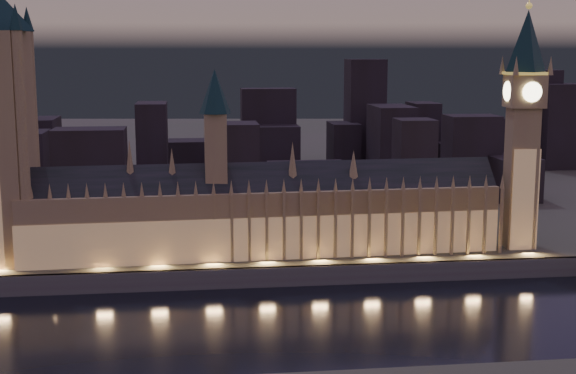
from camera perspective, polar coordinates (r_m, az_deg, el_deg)
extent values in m
plane|color=black|center=(285.56, 0.37, -9.44)|extent=(2000.00, 2000.00, 0.00)
cube|color=#3C4A30|center=(793.24, -4.51, 3.25)|extent=(2000.00, 960.00, 8.00)
cube|color=#4E4745|center=(323.12, -0.58, -6.39)|extent=(2000.00, 2.50, 8.00)
cube|color=#947952|center=(338.53, -1.70, -2.50)|extent=(200.62, 27.58, 28.00)
cube|color=tan|center=(329.70, -1.52, -3.73)|extent=(200.00, 0.50, 18.00)
cube|color=black|center=(335.32, -1.71, 0.34)|extent=(200.47, 23.85, 16.26)
cube|color=#947952|center=(332.18, -5.16, 2.48)|extent=(9.00, 9.00, 32.00)
cone|color=#102B2B|center=(329.94, -5.23, 6.79)|extent=(13.00, 13.00, 18.00)
cube|color=#947952|center=(334.01, -18.88, -3.20)|extent=(1.20, 1.20, 28.00)
cone|color=#947952|center=(331.33, -19.03, -0.31)|extent=(2.00, 2.00, 6.00)
cube|color=#947952|center=(332.60, -17.68, -3.19)|extent=(1.20, 1.20, 28.00)
cone|color=#947952|center=(329.92, -17.81, -0.29)|extent=(2.00, 2.00, 6.00)
cube|color=#947952|center=(331.34, -16.46, -3.18)|extent=(1.20, 1.20, 28.00)
cone|color=#947952|center=(328.65, -16.59, -0.26)|extent=(2.00, 2.00, 6.00)
cube|color=#947952|center=(330.24, -15.24, -3.16)|extent=(1.20, 1.20, 28.00)
cone|color=#947952|center=(327.53, -15.36, -0.24)|extent=(2.00, 2.00, 6.00)
cube|color=#947952|center=(329.28, -14.01, -3.15)|extent=(1.20, 1.20, 28.00)
cone|color=#947952|center=(326.57, -14.12, -0.21)|extent=(2.00, 2.00, 6.00)
cube|color=#947952|center=(328.48, -12.77, -3.13)|extent=(1.20, 1.20, 28.00)
cone|color=#947952|center=(325.76, -12.87, -0.19)|extent=(2.00, 2.00, 6.00)
cube|color=#947952|center=(327.83, -11.53, -3.11)|extent=(1.20, 1.20, 28.00)
cone|color=#947952|center=(325.10, -11.62, -0.16)|extent=(2.00, 2.00, 6.00)
cube|color=#947952|center=(327.33, -10.28, -3.09)|extent=(1.20, 1.20, 28.00)
cone|color=#947952|center=(324.60, -10.36, -0.13)|extent=(2.00, 2.00, 6.00)
cube|color=#947952|center=(326.99, -9.03, -3.06)|extent=(1.20, 1.20, 28.00)
cone|color=#947952|center=(324.26, -9.10, -0.11)|extent=(2.00, 2.00, 6.00)
cube|color=#947952|center=(326.81, -7.77, -3.04)|extent=(1.20, 1.20, 28.00)
cone|color=#947952|center=(324.08, -7.84, -0.08)|extent=(2.00, 2.00, 6.00)
cube|color=#947952|center=(326.78, -6.52, -3.01)|extent=(1.20, 1.20, 28.00)
cone|color=#947952|center=(324.05, -6.58, -0.06)|extent=(2.00, 2.00, 6.00)
cube|color=#947952|center=(326.91, -5.27, -2.98)|extent=(1.20, 1.20, 28.00)
cone|color=#947952|center=(324.18, -5.32, -0.03)|extent=(2.00, 2.00, 6.00)
cube|color=#947952|center=(327.19, -4.01, -2.96)|extent=(1.20, 1.20, 28.00)
cone|color=#947952|center=(324.46, -4.06, 0.00)|extent=(2.00, 2.00, 6.00)
cube|color=#947952|center=(327.63, -2.77, -2.92)|extent=(1.20, 1.20, 28.00)
cone|color=#947952|center=(324.91, -2.80, 0.02)|extent=(2.00, 2.00, 6.00)
cube|color=#947952|center=(328.23, -1.52, -2.89)|extent=(1.20, 1.20, 28.00)
cone|color=#947952|center=(325.51, -1.54, 0.05)|extent=(2.00, 2.00, 6.00)
cube|color=#947952|center=(328.98, -0.28, -2.86)|extent=(1.20, 1.20, 28.00)
cone|color=#947952|center=(326.26, -0.30, 0.08)|extent=(2.00, 2.00, 6.00)
cube|color=#947952|center=(329.88, 0.95, -2.83)|extent=(1.20, 1.20, 28.00)
cone|color=#947952|center=(327.17, 0.95, 0.10)|extent=(2.00, 2.00, 6.00)
cube|color=#947952|center=(330.93, 2.18, -2.79)|extent=(1.20, 1.20, 28.00)
cone|color=#947952|center=(328.23, 2.18, 0.13)|extent=(2.00, 2.00, 6.00)
cube|color=#947952|center=(332.13, 3.40, -2.76)|extent=(1.20, 1.20, 28.00)
cone|color=#947952|center=(329.44, 3.41, 0.15)|extent=(2.00, 2.00, 6.00)
cube|color=#947952|center=(333.49, 4.60, -2.72)|extent=(1.20, 1.20, 28.00)
cone|color=#947952|center=(330.81, 4.62, 0.18)|extent=(2.00, 2.00, 6.00)
cube|color=#947952|center=(334.98, 5.80, -2.68)|extent=(1.20, 1.20, 28.00)
cone|color=#947952|center=(332.32, 5.83, 0.20)|extent=(2.00, 2.00, 6.00)
cube|color=#947952|center=(336.63, 6.99, -2.64)|extent=(1.20, 1.20, 28.00)
cone|color=#947952|center=(333.98, 7.02, 0.23)|extent=(2.00, 2.00, 6.00)
cube|color=#947952|center=(338.42, 8.16, -2.60)|extent=(1.20, 1.20, 28.00)
cone|color=#947952|center=(335.78, 8.21, 0.25)|extent=(2.00, 2.00, 6.00)
cube|color=#947952|center=(340.34, 9.33, -2.56)|extent=(1.20, 1.20, 28.00)
cone|color=#947952|center=(337.72, 9.38, 0.28)|extent=(2.00, 2.00, 6.00)
cube|color=#947952|center=(342.41, 10.47, -2.52)|extent=(1.20, 1.20, 28.00)
cone|color=#947952|center=(339.80, 10.53, 0.30)|extent=(2.00, 2.00, 6.00)
cube|color=#947952|center=(344.61, 11.61, -2.48)|extent=(1.20, 1.20, 28.00)
cone|color=#947952|center=(342.02, 11.67, 0.32)|extent=(2.00, 2.00, 6.00)
cube|color=#947952|center=(346.94, 12.73, -2.44)|extent=(1.20, 1.20, 28.00)
cone|color=#947952|center=(344.37, 12.80, 0.35)|extent=(2.00, 2.00, 6.00)
cube|color=#947952|center=(349.41, 13.83, -2.40)|extent=(1.20, 1.20, 28.00)
cone|color=#947952|center=(346.85, 13.91, 0.37)|extent=(2.00, 2.00, 6.00)
cube|color=#947952|center=(352.00, 14.92, -2.36)|extent=(1.20, 1.20, 28.00)
cone|color=#947952|center=(349.47, 15.00, 0.39)|extent=(2.00, 2.00, 6.00)
cone|color=#947952|center=(333.27, -11.18, 1.84)|extent=(4.40, 4.40, 18.00)
cone|color=#947952|center=(332.75, -8.25, 1.56)|extent=(4.40, 4.40, 14.00)
cone|color=#947952|center=(335.28, 0.32, 1.90)|extent=(4.40, 4.40, 16.00)
cone|color=#947952|center=(339.86, 4.68, 1.63)|extent=(4.40, 4.40, 12.00)
cube|color=#947952|center=(340.05, -19.78, 2.53)|extent=(25.34, 25.34, 92.98)
cylinder|color=#947952|center=(327.08, -18.32, 2.35)|extent=(4.40, 4.40, 92.98)
cone|color=#102B2B|center=(324.89, -18.81, 11.38)|extent=(5.20, 5.20, 10.00)
cylinder|color=#947952|center=(348.53, -17.63, 2.81)|extent=(4.40, 4.40, 92.98)
cone|color=#102B2B|center=(346.48, -18.08, 11.29)|extent=(5.20, 5.20, 10.00)
cube|color=#947952|center=(363.31, 16.20, 0.63)|extent=(13.21, 13.21, 61.32)
cube|color=tan|center=(359.15, 16.52, -0.89)|extent=(12.00, 0.50, 44.00)
cube|color=#947952|center=(359.50, 16.49, 6.56)|extent=(15.00, 15.00, 13.91)
cube|color=#F2C64C|center=(359.21, 16.54, 7.76)|extent=(15.75, 15.75, 1.20)
cone|color=#102B2B|center=(359.08, 16.65, 9.93)|extent=(18.00, 18.00, 26.00)
sphere|color=#F2C64C|center=(359.50, 16.77, 12.24)|extent=(2.80, 2.80, 2.80)
cylinder|color=#F2C64C|center=(359.64, 16.79, 12.63)|extent=(0.40, 0.40, 5.00)
cylinder|color=#FFF2BF|center=(352.42, 16.99, 6.48)|extent=(8.40, 0.50, 8.40)
cylinder|color=#FFF2BF|center=(366.61, 16.00, 6.64)|extent=(8.40, 0.50, 8.40)
cylinder|color=#FFF2BF|center=(356.49, 15.34, 6.59)|extent=(0.50, 8.40, 8.40)
cylinder|color=#FFF2BF|center=(362.66, 17.62, 6.53)|extent=(0.50, 8.40, 8.40)
cone|color=#947952|center=(349.28, 15.93, 8.30)|extent=(2.60, 2.60, 8.00)
cone|color=#947952|center=(363.15, 15.00, 8.39)|extent=(2.60, 2.60, 8.00)
cone|color=#947952|center=(355.37, 18.18, 8.21)|extent=(2.60, 2.60, 8.00)
cone|color=#947952|center=(369.01, 17.18, 8.30)|extent=(2.60, 2.60, 8.00)
cube|color=black|center=(411.87, 3.56, -0.73)|extent=(19.03, 19.80, 21.89)
cube|color=black|center=(618.39, 19.33, 4.10)|extent=(42.59, 22.95, 61.31)
cube|color=black|center=(430.46, 8.94, 1.50)|extent=(19.65, 20.18, 49.69)
cube|color=black|center=(569.30, 3.96, 2.84)|extent=(19.44, 30.73, 34.76)
cube|color=black|center=(566.51, -1.42, 4.06)|extent=(37.76, 19.44, 58.89)
cube|color=black|center=(520.85, -9.61, 3.06)|extent=(18.99, 34.57, 52.44)
cube|color=black|center=(429.67, -3.55, 1.43)|extent=(21.11, 25.14, 47.37)
cube|color=black|center=(443.82, -13.86, 1.22)|extent=(38.19, 23.57, 44.22)
cube|color=black|center=(589.27, 12.48, 2.17)|extent=(43.78, 39.06, 20.45)
cube|color=black|center=(596.01, -16.97, 2.90)|extent=(19.72, 40.72, 37.86)
cube|color=black|center=(553.85, -1.64, 2.66)|extent=(44.53, 36.65, 34.64)
cube|color=black|center=(572.11, -6.47, 2.22)|extent=(40.45, 27.15, 22.53)
cube|color=black|center=(533.23, 7.35, 3.11)|extent=(24.63, 41.01, 49.38)
cube|color=black|center=(541.63, -17.65, 2.00)|extent=(18.33, 34.81, 33.95)
cube|color=black|center=(453.26, 1.51, 0.23)|extent=(44.15, 42.43, 21.50)
cube|color=black|center=(490.10, 12.87, 2.23)|extent=(30.39, 22.61, 47.33)
cube|color=black|center=(567.54, 13.67, 2.82)|extent=(28.33, 19.81, 39.73)
cube|color=black|center=(481.04, 15.65, 0.63)|extent=(24.83, 31.49, 24.91)
cube|color=black|center=(597.10, 9.54, 3.67)|extent=(19.19, 29.53, 47.48)
cube|color=black|center=(583.82, -19.76, 4.17)|extent=(26.00, 26.00, 69.39)
cube|color=black|center=(583.10, 5.48, 5.16)|extent=(26.00, 26.00, 78.83)
cube|color=black|center=(624.85, 17.28, 4.71)|extent=(26.00, 26.00, 70.91)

